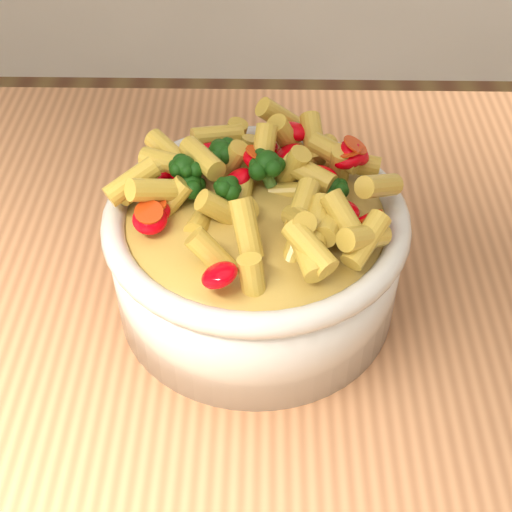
{
  "coord_description": "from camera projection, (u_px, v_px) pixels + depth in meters",
  "views": [
    {
      "loc": [
        -0.1,
        -0.34,
        1.34
      ],
      "look_at": [
        -0.1,
        0.06,
        0.95
      ],
      "focal_mm": 50.0,
      "sensor_mm": 36.0,
      "label": 1
    }
  ],
  "objects": [
    {
      "name": "table",
      "position": [
        373.0,
        433.0,
        0.62
      ],
      "size": [
        1.2,
        0.8,
        0.9
      ],
      "color": "tan",
      "rests_on": "ground"
    },
    {
      "name": "serving_bowl",
      "position": [
        256.0,
        255.0,
        0.56
      ],
      "size": [
        0.23,
        0.23,
        0.1
      ],
      "color": "silver",
      "rests_on": "table"
    },
    {
      "name": "pasta_salad",
      "position": [
        256.0,
        194.0,
        0.52
      ],
      "size": [
        0.18,
        0.18,
        0.04
      ],
      "color": "gold",
      "rests_on": "serving_bowl"
    }
  ]
}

